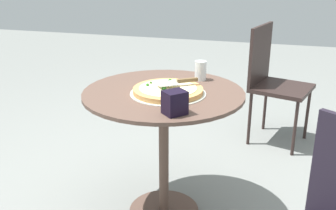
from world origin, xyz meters
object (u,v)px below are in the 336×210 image
pizza_on_tray (168,91)px  napkin_dispenser (175,103)px  patio_chair_near (272,77)px  patio_table (164,121)px  pizza_server (178,82)px  drinking_cup (201,71)px

pizza_on_tray → napkin_dispenser: bearing=111.7°
patio_chair_near → patio_table: bearing=65.9°
pizza_server → drinking_cup: bearing=-105.6°
patio_table → pizza_on_tray: (-0.03, 0.03, 0.18)m
patio_table → napkin_dispenser: size_ratio=7.90×
pizza_on_tray → drinking_cup: (-0.11, -0.28, 0.04)m
patio_table → napkin_dispenser: bearing=115.1°
patio_table → pizza_server: size_ratio=4.11×
pizza_server → patio_chair_near: bearing=-111.1°
pizza_server → napkin_dispenser: (-0.06, 0.29, -0.00)m
patio_table → drinking_cup: (-0.14, -0.25, 0.22)m
pizza_on_tray → drinking_cup: 0.30m
pizza_on_tray → pizza_server: bearing=-138.3°
drinking_cup → patio_table: bearing=60.2°
pizza_on_tray → napkin_dispenser: napkin_dispenser is taller
pizza_server → patio_chair_near: patio_chair_near is taller
patio_table → drinking_cup: size_ratio=7.72×
napkin_dispenser → patio_chair_near: (-0.39, -1.45, -0.26)m
napkin_dispenser → patio_table: bearing=-111.8°
pizza_on_tray → patio_chair_near: bearing=-112.3°
drinking_cup → napkin_dispenser: bearing=89.3°
napkin_dispenser → pizza_server: bearing=-125.4°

